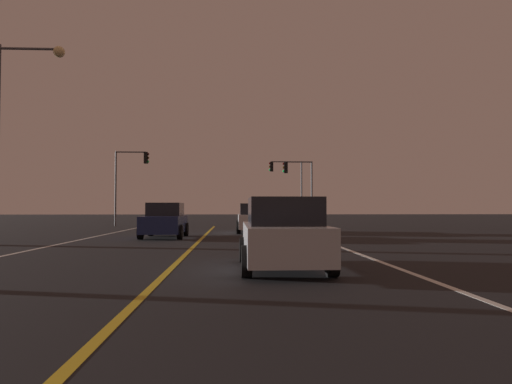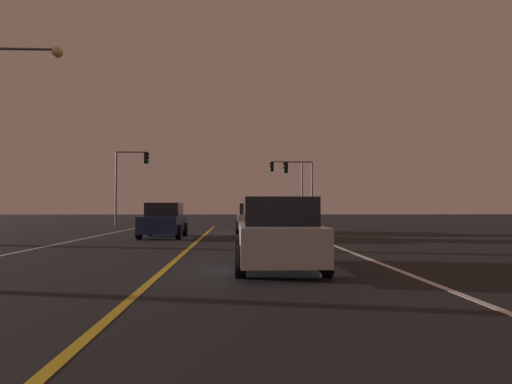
{
  "view_description": "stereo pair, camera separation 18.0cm",
  "coord_description": "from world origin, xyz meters",
  "px_view_note": "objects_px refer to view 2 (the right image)",
  "views": [
    {
      "loc": [
        1.5,
        1.41,
        1.46
      ],
      "look_at": [
        3.15,
        34.93,
        2.61
      ],
      "focal_mm": 32.09,
      "sensor_mm": 36.0,
      "label": 1
    },
    {
      "loc": [
        1.68,
        1.41,
        1.46
      ],
      "look_at": [
        3.15,
        34.93,
        2.61
      ],
      "focal_mm": 32.09,
      "sensor_mm": 36.0,
      "label": 2
    }
  ],
  "objects_px": {
    "traffic_light_near_right": "(298,178)",
    "traffic_light_far_right": "(287,177)",
    "car_ahead_far": "(253,219)",
    "street_lamp_left_mid": "(12,116)",
    "car_lead_same_lane": "(278,235)",
    "car_oncoming": "(164,221)",
    "traffic_light_near_left": "(131,171)"
  },
  "relations": [
    {
      "from": "car_ahead_far",
      "to": "traffic_light_near_left",
      "type": "distance_m",
      "value": 13.76
    },
    {
      "from": "car_oncoming",
      "to": "street_lamp_left_mid",
      "type": "xyz_separation_m",
      "value": [
        -5.15,
        -4.6,
        4.18
      ]
    },
    {
      "from": "car_ahead_far",
      "to": "traffic_light_far_right",
      "type": "bearing_deg",
      "value": -13.75
    },
    {
      "from": "car_lead_same_lane",
      "to": "traffic_light_near_left",
      "type": "bearing_deg",
      "value": 19.95
    },
    {
      "from": "car_ahead_far",
      "to": "car_lead_same_lane",
      "type": "relative_size",
      "value": 1.0
    },
    {
      "from": "traffic_light_near_left",
      "to": "traffic_light_far_right",
      "type": "height_order",
      "value": "traffic_light_near_left"
    },
    {
      "from": "traffic_light_near_right",
      "to": "traffic_light_far_right",
      "type": "bearing_deg",
      "value": -86.96
    },
    {
      "from": "car_ahead_far",
      "to": "street_lamp_left_mid",
      "type": "relative_size",
      "value": 0.55
    },
    {
      "from": "car_lead_same_lane",
      "to": "traffic_light_far_right",
      "type": "distance_m",
      "value": 31.44
    },
    {
      "from": "car_ahead_far",
      "to": "car_oncoming",
      "type": "xyz_separation_m",
      "value": [
        -4.55,
        -4.23,
        0.0
      ]
    },
    {
      "from": "traffic_light_near_right",
      "to": "traffic_light_near_left",
      "type": "xyz_separation_m",
      "value": [
        -13.25,
        0.0,
        0.5
      ]
    },
    {
      "from": "car_oncoming",
      "to": "traffic_light_far_right",
      "type": "distance_m",
      "value": 21.23
    },
    {
      "from": "car_ahead_far",
      "to": "car_oncoming",
      "type": "distance_m",
      "value": 6.21
    },
    {
      "from": "car_lead_same_lane",
      "to": "traffic_light_near_right",
      "type": "relative_size",
      "value": 0.83
    },
    {
      "from": "car_lead_same_lane",
      "to": "traffic_light_far_right",
      "type": "bearing_deg",
      "value": -6.78
    },
    {
      "from": "car_oncoming",
      "to": "traffic_light_near_right",
      "type": "relative_size",
      "value": 0.83
    },
    {
      "from": "traffic_light_far_right",
      "to": "traffic_light_near_left",
      "type": "bearing_deg",
      "value": 23.0
    },
    {
      "from": "car_oncoming",
      "to": "traffic_light_near_left",
      "type": "distance_m",
      "value": 14.97
    },
    {
      "from": "traffic_light_near_right",
      "to": "traffic_light_far_right",
      "type": "height_order",
      "value": "traffic_light_far_right"
    },
    {
      "from": "traffic_light_near_right",
      "to": "traffic_light_far_right",
      "type": "relative_size",
      "value": 0.9
    },
    {
      "from": "traffic_light_near_right",
      "to": "street_lamp_left_mid",
      "type": "relative_size",
      "value": 0.66
    },
    {
      "from": "traffic_light_far_right",
      "to": "street_lamp_left_mid",
      "type": "xyz_separation_m",
      "value": [
        -13.38,
        -23.87,
        0.76
      ]
    },
    {
      "from": "car_oncoming",
      "to": "traffic_light_near_left",
      "type": "xyz_separation_m",
      "value": [
        -4.73,
        13.77,
        3.5
      ]
    },
    {
      "from": "car_oncoming",
      "to": "traffic_light_near_right",
      "type": "xyz_separation_m",
      "value": [
        8.52,
        13.77,
        3.01
      ]
    },
    {
      "from": "car_lead_same_lane",
      "to": "traffic_light_far_right",
      "type": "xyz_separation_m",
      "value": [
        3.69,
        31.03,
        3.43
      ]
    },
    {
      "from": "car_oncoming",
      "to": "traffic_light_far_right",
      "type": "xyz_separation_m",
      "value": [
        8.23,
        19.27,
        3.43
      ]
    },
    {
      "from": "car_ahead_far",
      "to": "car_lead_same_lane",
      "type": "height_order",
      "value": "same"
    },
    {
      "from": "traffic_light_near_right",
      "to": "street_lamp_left_mid",
      "type": "height_order",
      "value": "street_lamp_left_mid"
    },
    {
      "from": "traffic_light_far_right",
      "to": "car_ahead_far",
      "type": "bearing_deg",
      "value": 76.25
    },
    {
      "from": "traffic_light_near_left",
      "to": "traffic_light_far_right",
      "type": "distance_m",
      "value": 14.07
    },
    {
      "from": "car_oncoming",
      "to": "car_lead_same_lane",
      "type": "bearing_deg",
      "value": 21.09
    },
    {
      "from": "car_ahead_far",
      "to": "traffic_light_near_right",
      "type": "relative_size",
      "value": 0.83
    }
  ]
}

